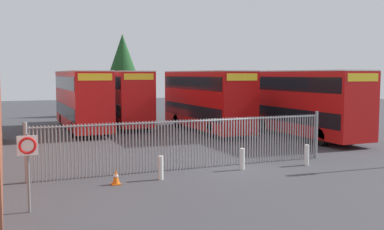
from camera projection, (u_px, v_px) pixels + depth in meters
ground_plane at (167, 142)px, 28.03m from camera, size 100.00×100.00×0.00m
palisade_fence at (190, 142)px, 19.90m from camera, size 13.71×0.14×2.35m
double_decker_bus_near_gate at (302, 101)px, 29.71m from camera, size 2.54×10.81×4.42m
double_decker_bus_behind_fence_left at (206, 98)px, 32.89m from camera, size 2.54×10.81×4.42m
double_decker_bus_behind_fence_right at (82, 98)px, 33.28m from camera, size 2.54×10.81×4.42m
double_decker_bus_far_back at (121, 96)px, 36.58m from camera, size 2.54×10.81×4.42m
bollard_near_left at (161, 168)px, 17.95m from camera, size 0.20×0.20×0.95m
bollard_center_front at (242, 159)px, 19.78m from camera, size 0.20×0.20×0.95m
bollard_near_right at (307, 155)px, 20.79m from camera, size 0.20×0.20×0.95m
traffic_cone_by_gate at (116, 177)px, 17.15m from camera, size 0.34×0.34×0.59m
speed_limit_sign_post at (28, 155)px, 13.54m from camera, size 0.60×0.14×2.40m
tree_tall_back at (123, 62)px, 46.08m from camera, size 3.95×3.95×8.24m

